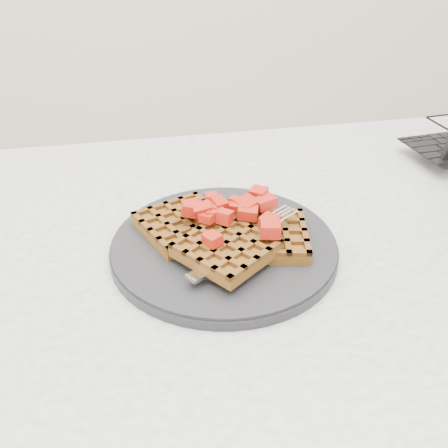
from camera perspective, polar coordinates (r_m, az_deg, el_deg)
name	(u,v)px	position (r m, az deg, el deg)	size (l,w,h in m)	color
table	(333,318)	(0.71, 12.31, -10.42)	(1.20, 0.80, 0.75)	silver
plate	(224,246)	(0.61, 0.00, -2.53)	(0.28, 0.28, 0.02)	black
waffles	(225,235)	(0.60, 0.09, -1.22)	(0.22, 0.20, 0.03)	brown
strawberry_pile	(224,214)	(0.59, 0.00, 1.15)	(0.15, 0.15, 0.02)	#9C0D05
fork	(252,246)	(0.59, 3.22, -2.48)	(0.02, 0.18, 0.02)	silver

